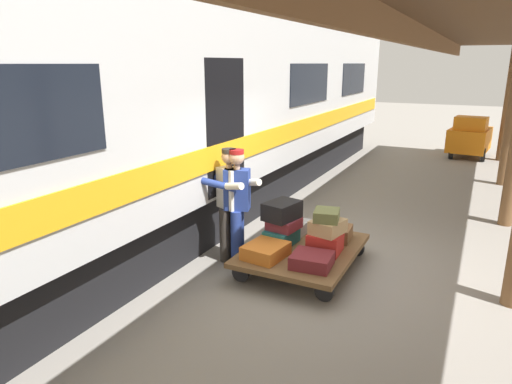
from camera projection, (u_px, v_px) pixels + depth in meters
ground_plane at (344, 271)px, 6.54m from camera, size 60.00×60.00×0.00m
train_car at (147, 115)px, 7.45m from camera, size 3.02×20.61×4.00m
luggage_cart at (302, 250)px, 6.56m from camera, size 1.48×1.95×0.32m
suitcase_orange_carryall at (266, 251)px, 6.21m from camera, size 0.55×0.63×0.19m
suitcase_teal_softside at (281, 236)px, 6.66m from camera, size 0.41×0.55×0.23m
suitcase_maroon_trunk at (312, 260)px, 5.92m from camera, size 0.55×0.51×0.17m
suitcase_brown_leather at (336, 233)px, 6.84m from camera, size 0.46×0.48×0.20m
suitcase_gray_aluminum at (295, 227)px, 7.13m from camera, size 0.40×0.46×0.18m
suitcase_red_plastic at (325, 242)px, 6.37m from camera, size 0.46×0.48×0.28m
suitcase_tan_vintage at (328, 227)px, 6.29m from camera, size 0.47×0.52×0.19m
suitcase_burgundy_valise at (284, 224)px, 6.63m from camera, size 0.45×0.48×0.15m
suitcase_black_hardshell at (282, 210)px, 6.57m from camera, size 0.49×0.60×0.26m
suitcase_olive_duffel at (327, 215)px, 6.24m from camera, size 0.40×0.44×0.15m
porter_in_overalls at (236, 202)px, 6.62m from camera, size 0.73×0.56×1.70m
porter_by_door at (231, 201)px, 6.67m from camera, size 0.74×0.59×1.70m
baggage_tug at (469, 137)px, 14.32m from camera, size 1.29×1.82×1.30m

